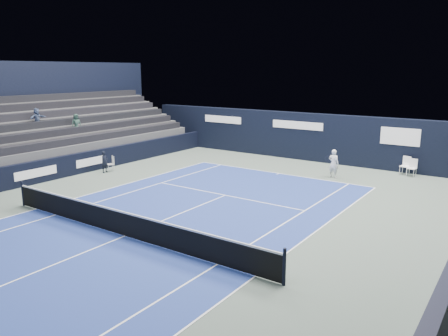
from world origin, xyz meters
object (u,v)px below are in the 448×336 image
object	(u,v)px
folding_chair_back_a	(406,162)
line_judge_chair	(112,162)
tennis_net	(124,223)
folding_chair_back_b	(412,166)
tennis_player	(333,163)

from	to	relation	value
folding_chair_back_a	line_judge_chair	world-z (taller)	folding_chair_back_a
tennis_net	folding_chair_back_b	bearing A→B (deg)	67.52
folding_chair_back_b	tennis_player	world-z (taller)	tennis_player
folding_chair_back_a	folding_chair_back_b	bearing A→B (deg)	-25.13
folding_chair_back_a	tennis_net	xyz separation A→B (m)	(-6.03, -15.87, -0.19)
folding_chair_back_a	line_judge_chair	distance (m)	17.10
line_judge_chair	tennis_net	distance (m)	10.86
tennis_player	line_judge_chair	bearing A→B (deg)	-152.35
tennis_net	tennis_player	world-z (taller)	tennis_player
folding_chair_back_a	folding_chair_back_b	size ratio (longest dim) A/B	1.05
folding_chair_back_b	tennis_net	xyz separation A→B (m)	(-6.44, -15.57, -0.06)
line_judge_chair	folding_chair_back_a	bearing A→B (deg)	55.94
line_judge_chair	folding_chair_back_b	bearing A→B (deg)	54.36
folding_chair_back_b	folding_chair_back_a	bearing A→B (deg)	150.77
tennis_player	folding_chair_back_b	bearing A→B (deg)	38.38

